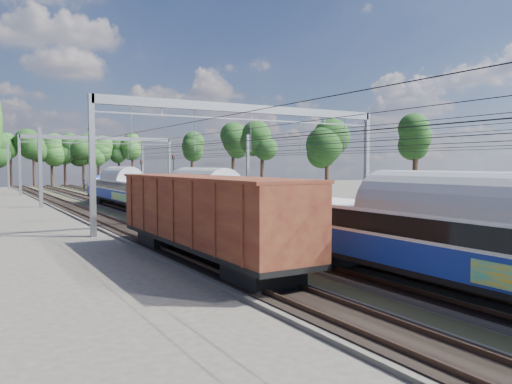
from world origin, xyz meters
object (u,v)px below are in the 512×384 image
worker (85,185)px  signal_far (174,168)px  signal_near (142,173)px  freight_boxcar (203,213)px  emu_train (205,196)px

worker → signal_far: (12.76, -10.59, 2.95)m
worker → signal_near: size_ratio=0.37×
freight_boxcar → signal_near: bearing=75.8°
freight_boxcar → signal_near: size_ratio=2.88×
signal_near → signal_far: bearing=45.7°
signal_far → emu_train: bearing=-133.1°
freight_boxcar → signal_far: signal_far is taller
emu_train → signal_near: (7.87, 39.10, 0.82)m
emu_train → signal_near: 39.89m
freight_boxcar → signal_near: (12.37, 48.77, 0.94)m
signal_far → signal_near: bearing=-152.7°
worker → signal_far: bearing=-107.9°
emu_train → worker: (4.47, 61.52, -1.53)m
signal_near → signal_far: (9.35, 11.84, 0.61)m
signal_far → worker: bearing=115.9°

